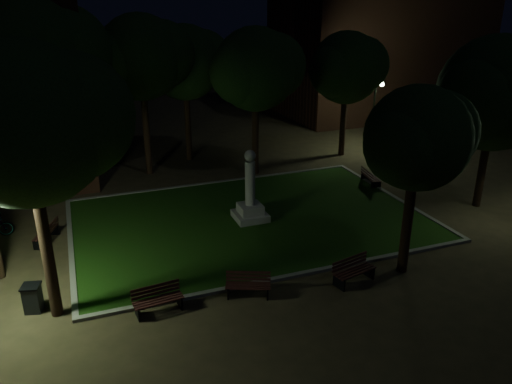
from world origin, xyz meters
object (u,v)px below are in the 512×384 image
bench_near_left (248,285)px  bench_left_side (47,233)px  monument (250,201)px  bench_right_side (370,178)px  bench_west_near (158,300)px  trash_bin (33,298)px  bench_near_right (353,271)px

bench_near_left → bench_left_side: 9.10m
monument → bench_right_side: size_ratio=2.02×
monument → bench_left_side: size_ratio=1.97×
bench_near_left → bench_west_near: (-2.98, 0.17, 0.02)m
bench_west_near → bench_left_side: bearing=111.6°
trash_bin → bench_near_left: bearing=-13.3°
bench_right_side → bench_near_left: bearing=137.8°
monument → bench_near_left: monument is taller
bench_near_right → trash_bin: size_ratio=1.81×
monument → bench_right_side: bearing=15.2°
bench_near_left → trash_bin: size_ratio=1.68×
bench_left_side → bench_right_side: 15.99m
bench_west_near → bench_left_side: bench_west_near is taller
bench_near_right → bench_left_side: bearing=131.8°
bench_left_side → trash_bin: bearing=16.6°
bench_near_right → bench_west_near: bench_near_right is taller
monument → bench_near_right: size_ratio=1.89×
monument → bench_right_side: (7.52, 2.04, -0.56)m
bench_near_left → bench_near_right: size_ratio=0.93×
bench_right_side → bench_left_side: bearing=103.3°
trash_bin → monument: bearing=24.7°
monument → bench_right_side: 7.81m
bench_right_side → trash_bin: trash_bin is taller
bench_west_near → bench_left_side: size_ratio=0.99×
trash_bin → bench_near_right: bearing=-11.1°
monument → bench_west_near: monument is taller
trash_bin → bench_left_side: bearing=85.8°
bench_near_left → bench_right_side: (9.65, 7.67, 0.01)m
bench_near_left → trash_bin: bearing=-170.9°
bench_near_left → bench_west_near: size_ratio=0.98×
monument → bench_near_left: (-2.13, -5.63, -0.57)m
trash_bin → bench_west_near: bearing=-20.8°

